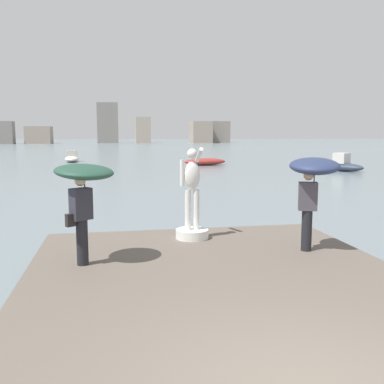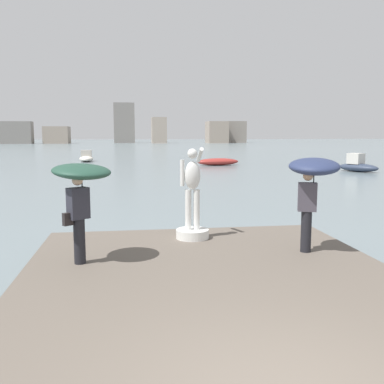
{
  "view_description": "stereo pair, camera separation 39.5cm",
  "coord_description": "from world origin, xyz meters",
  "px_view_note": "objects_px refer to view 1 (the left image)",
  "views": [
    {
      "loc": [
        -1.8,
        -3.45,
        2.89
      ],
      "look_at": [
        0.0,
        6.32,
        1.55
      ],
      "focal_mm": 40.38,
      "sensor_mm": 36.0,
      "label": 1
    },
    {
      "loc": [
        -1.41,
        -3.52,
        2.89
      ],
      "look_at": [
        0.0,
        6.32,
        1.55
      ],
      "focal_mm": 40.38,
      "sensor_mm": 36.0,
      "label": 2
    }
  ],
  "objects_px": {
    "onlooker_right": "(313,176)",
    "boat_far": "(343,165)",
    "boat_mid": "(205,162)",
    "onlooker_left": "(83,183)",
    "statue_white_figure": "(192,209)",
    "boat_near": "(72,158)"
  },
  "relations": [
    {
      "from": "onlooker_right",
      "to": "boat_far",
      "type": "height_order",
      "value": "onlooker_right"
    },
    {
      "from": "boat_mid",
      "to": "onlooker_left",
      "type": "bearing_deg",
      "value": -106.29
    },
    {
      "from": "boat_far",
      "to": "statue_white_figure",
      "type": "bearing_deg",
      "value": -127.15
    },
    {
      "from": "boat_far",
      "to": "boat_mid",
      "type": "bearing_deg",
      "value": 138.5
    },
    {
      "from": "onlooker_right",
      "to": "boat_far",
      "type": "distance_m",
      "value": 26.43
    },
    {
      "from": "statue_white_figure",
      "to": "boat_near",
      "type": "xyz_separation_m",
      "value": [
        -6.03,
        36.85,
        -0.72
      ]
    },
    {
      "from": "onlooker_right",
      "to": "boat_far",
      "type": "bearing_deg",
      "value": 58.88
    },
    {
      "from": "statue_white_figure",
      "to": "onlooker_left",
      "type": "xyz_separation_m",
      "value": [
        -2.39,
        -1.63,
        0.84
      ]
    },
    {
      "from": "onlooker_left",
      "to": "onlooker_right",
      "type": "bearing_deg",
      "value": 1.14
    },
    {
      "from": "boat_near",
      "to": "onlooker_left",
      "type": "bearing_deg",
      "value": -84.6
    },
    {
      "from": "statue_white_figure",
      "to": "boat_far",
      "type": "height_order",
      "value": "statue_white_figure"
    },
    {
      "from": "boat_near",
      "to": "boat_far",
      "type": "relative_size",
      "value": 1.08
    },
    {
      "from": "onlooker_left",
      "to": "boat_far",
      "type": "bearing_deg",
      "value": 51.04
    },
    {
      "from": "statue_white_figure",
      "to": "onlooker_left",
      "type": "height_order",
      "value": "statue_white_figure"
    },
    {
      "from": "statue_white_figure",
      "to": "boat_near",
      "type": "bearing_deg",
      "value": 99.29
    },
    {
      "from": "boat_near",
      "to": "statue_white_figure",
      "type": "bearing_deg",
      "value": -80.71
    },
    {
      "from": "onlooker_right",
      "to": "boat_far",
      "type": "xyz_separation_m",
      "value": [
        13.64,
        22.58,
        -1.53
      ]
    },
    {
      "from": "onlooker_right",
      "to": "boat_mid",
      "type": "height_order",
      "value": "onlooker_right"
    },
    {
      "from": "onlooker_left",
      "to": "boat_mid",
      "type": "relative_size",
      "value": 0.47
    },
    {
      "from": "onlooker_right",
      "to": "statue_white_figure",
      "type": "bearing_deg",
      "value": 146.38
    },
    {
      "from": "statue_white_figure",
      "to": "onlooker_right",
      "type": "relative_size",
      "value": 1.07
    },
    {
      "from": "statue_white_figure",
      "to": "onlooker_left",
      "type": "distance_m",
      "value": 3.01
    }
  ]
}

